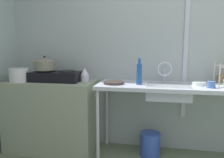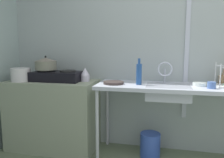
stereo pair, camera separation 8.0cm
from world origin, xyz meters
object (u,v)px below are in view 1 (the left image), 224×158
Objects in this scene: stove at (56,76)px; bucket_on_floor at (150,144)px; pot_on_left_burner at (45,64)px; pot_beside_stove at (19,75)px; bottle_by_sink at (139,74)px; utensil_jar at (221,79)px; sink_basin at (168,92)px; faucet at (165,70)px; small_bowl_on_drainboard at (199,84)px; percolator at (85,75)px; cup_by_rack at (211,85)px; frying_pan at (114,83)px.

stove is 2.13× the size of bucket_on_floor.
pot_on_left_burner reaches higher than stove.
stove is 2.55× the size of pot_beside_stove.
bottle_by_sink is 0.93m from utensil_jar.
utensil_jar is 1.09m from bucket_on_floor.
sink_basin is 1.89× the size of faucet.
percolator is at bearing 178.71° from small_bowl_on_drainboard.
sink_basin is (1.43, -0.03, -0.28)m from pot_on_left_burner.
pot_on_left_burner is 0.32m from pot_beside_stove.
pot_on_left_burner is at bearing 176.74° from cup_by_rack.
small_bowl_on_drainboard is (0.36, -0.09, -0.13)m from faucet.
faucet reaches higher than percolator.
pot_beside_stove is at bearing -164.70° from stove.
bucket_on_floor is at bearing 9.74° from frying_pan.
percolator is at bearing 163.22° from frying_pan.
stove is at bearing -173.85° from utensil_jar.
utensil_jar reaches higher than stove.
bottle_by_sink reaches higher than faucet.
pot_on_left_burner reaches higher than pot_beside_stove.
frying_pan is at bearing -170.26° from bucket_on_floor.
pot_beside_stove reaches higher than bucket_on_floor.
frying_pan is 1.61× the size of small_bowl_on_drainboard.
faucet reaches higher than bucket_on_floor.
percolator is at bearing 177.02° from bucket_on_floor.
cup_by_rack is at bearing -2.88° from frying_pan.
stove is 0.20m from pot_on_left_burner.
percolator is at bearing -176.48° from faucet.
percolator is 0.97m from sink_basin.
utensil_jar is (0.17, 0.31, 0.02)m from cup_by_rack.
bucket_on_floor is at bearing 0.72° from pot_on_left_burner.
sink_basin is at bearing -5.07° from percolator.
bucket_on_floor is at bearing -178.61° from small_bowl_on_drainboard.
percolator is 1.38m from cup_by_rack.
utensil_jar is (0.62, 0.09, -0.10)m from faucet.
stove is 1.26m from faucet.
bucket_on_floor is (-0.76, -0.19, -0.75)m from utensil_jar.
small_bowl_on_drainboard reaches higher than sink_basin.
percolator is at bearing 171.78° from bottle_by_sink.
sink_basin is 0.64m from utensil_jar.
sink_basin is 1.88× the size of utensil_jar.
percolator reaches higher than bucket_on_floor.
bottle_by_sink is at bearing -165.06° from utensil_jar.
pot_beside_stove is 0.95× the size of faucet.
stove is 0.71m from frying_pan.
utensil_jar reaches higher than bucket_on_floor.
pot_on_left_burner reaches higher than faucet.
stove is at bearing 0.00° from pot_on_left_burner.
utensil_jar reaches higher than sink_basin.
cup_by_rack is 0.35m from utensil_jar.
pot_on_left_burner is at bearing 176.28° from frying_pan.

